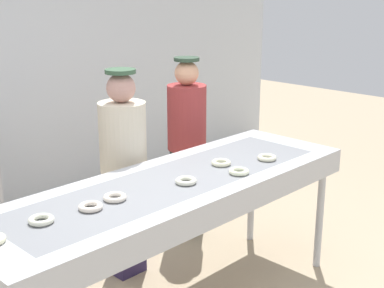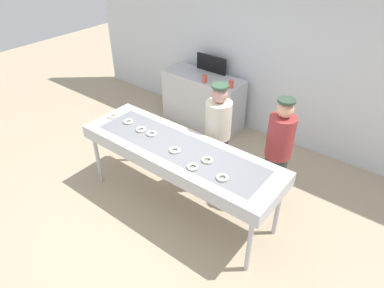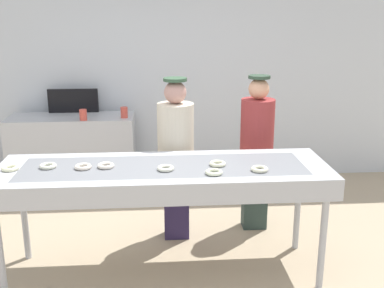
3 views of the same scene
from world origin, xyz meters
TOP-DOWN VIEW (x-y plane):
  - ground_plane at (0.00, 0.00)m, footprint 16.00×16.00m
  - back_wall at (0.00, 2.43)m, footprint 8.00×0.12m
  - fryer_conveyor at (0.00, 0.00)m, footprint 2.69×0.83m
  - sugar_donut_0 at (-0.64, -0.01)m, footprint 0.14×0.14m
  - sugar_donut_1 at (-1.21, 0.00)m, footprint 0.18×0.18m
  - sugar_donut_2 at (-0.92, 0.03)m, footprint 0.19×0.19m
  - sugar_donut_3 at (0.38, -0.22)m, footprint 0.17×0.17m
  - sugar_donut_4 at (0.44, -0.01)m, footprint 0.15×0.15m
  - sugar_donut_5 at (-0.46, 0.01)m, footprint 0.14×0.14m
  - sugar_donut_6 at (0.02, -0.10)m, footprint 0.14×0.14m
  - sugar_donut_7 at (0.75, -0.17)m, footprint 0.18×0.18m
  - worker_baker at (0.13, 0.66)m, footprint 0.34×0.34m
  - worker_assistant at (0.94, 0.82)m, footprint 0.33×0.33m
  - prep_counter at (-1.08, 1.98)m, footprint 1.49×0.57m
  - paper_cup_0 at (-0.90, 1.76)m, footprint 0.08×0.08m
  - paper_cup_1 at (-0.43, 1.86)m, footprint 0.08×0.08m
  - menu_display at (-1.08, 2.21)m, footprint 0.61×0.04m

SIDE VIEW (x-z plane):
  - ground_plane at x=0.00m, z-range 0.00..0.00m
  - prep_counter at x=-1.08m, z-range 0.00..0.95m
  - fryer_conveyor at x=0.00m, z-range 0.40..1.36m
  - worker_assistant at x=0.94m, z-range 0.10..1.68m
  - worker_baker at x=0.13m, z-range 0.11..1.70m
  - sugar_donut_0 at x=-0.64m, z-range 0.96..1.00m
  - sugar_donut_1 at x=-1.21m, z-range 0.96..1.00m
  - sugar_donut_2 at x=-0.92m, z-range 0.96..1.00m
  - sugar_donut_3 at x=0.38m, z-range 0.96..1.00m
  - sugar_donut_4 at x=0.44m, z-range 0.96..1.00m
  - sugar_donut_5 at x=-0.46m, z-range 0.96..1.00m
  - sugar_donut_6 at x=0.02m, z-range 0.96..1.00m
  - sugar_donut_7 at x=0.75m, z-range 0.96..1.00m
  - paper_cup_0 at x=-0.90m, z-range 0.95..1.08m
  - paper_cup_1 at x=-0.43m, z-range 0.95..1.08m
  - menu_display at x=-1.08m, z-range 0.95..1.25m
  - back_wall at x=0.00m, z-range 0.00..3.32m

